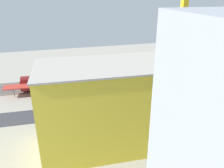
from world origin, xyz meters
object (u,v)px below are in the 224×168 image
(parked_car_0, at_px, (205,90))
(passenger_coach, at_px, (207,63))
(freight_coach_far, at_px, (46,82))
(parked_car_3, at_px, (146,97))
(street_tree_3, at_px, (95,103))
(street_tree_1, at_px, (55,111))
(tower_crane, at_px, (183,51))
(traffic_light, at_px, (60,96))
(box_truck_1, at_px, (142,106))
(parked_car_1, at_px, (184,92))
(parked_car_4, at_px, (125,100))
(street_tree_2, at_px, (132,99))
(construction_building, at_px, (110,107))
(locomotive, at_px, (169,69))
(parked_car_2, at_px, (168,95))
(street_tree_0, at_px, (72,105))
(platform_canopy_near, at_px, (95,80))
(parked_car_5, at_px, (102,102))
(box_truck_0, at_px, (86,112))

(parked_car_0, bearing_deg, passenger_coach, -127.16)
(freight_coach_far, relative_size, parked_car_3, 4.76)
(freight_coach_far, bearing_deg, street_tree_3, 116.29)
(street_tree_1, relative_size, street_tree_3, 0.86)
(tower_crane, relative_size, traffic_light, 5.54)
(tower_crane, xyz_separation_m, traffic_light, (31.68, -19.37, -17.79))
(parked_car_0, xyz_separation_m, box_truck_1, (30.52, 7.87, 0.94))
(parked_car_3, distance_m, street_tree_3, 23.46)
(parked_car_1, height_order, parked_car_4, parked_car_4)
(parked_car_1, distance_m, street_tree_2, 26.70)
(construction_building, bearing_deg, street_tree_3, -79.54)
(freight_coach_far, bearing_deg, parked_car_1, 159.69)
(parked_car_3, bearing_deg, parked_car_1, -179.17)
(locomotive, bearing_deg, freight_coach_far, 5.52)
(traffic_light, bearing_deg, box_truck_1, 160.17)
(parked_car_2, height_order, box_truck_1, box_truck_1)
(parked_car_4, height_order, box_truck_1, box_truck_1)
(box_truck_1, bearing_deg, freight_coach_far, -42.02)
(street_tree_1, bearing_deg, locomotive, -149.16)
(parked_car_2, relative_size, parked_car_3, 1.07)
(parked_car_1, distance_m, parked_car_3, 16.12)
(street_tree_0, bearing_deg, traffic_light, -73.22)
(platform_canopy_near, relative_size, parked_car_5, 14.46)
(box_truck_1, bearing_deg, parked_car_0, -165.54)
(parked_car_1, relative_size, box_truck_1, 0.45)
(parked_car_0, xyz_separation_m, construction_building, (44.87, 21.08, 9.82))
(parked_car_3, xyz_separation_m, traffic_light, (30.54, -1.36, 4.02))
(freight_coach_far, xyz_separation_m, tower_crane, (-36.12, 37.15, 19.19))
(locomotive, height_order, freight_coach_far, freight_coach_far)
(box_truck_0, height_order, street_tree_0, street_tree_0)
(parked_car_4, relative_size, box_truck_1, 0.43)
(street_tree_0, relative_size, street_tree_2, 1.15)
(traffic_light, bearing_deg, parked_car_4, 175.63)
(parked_car_2, distance_m, street_tree_1, 42.77)
(parked_car_2, relative_size, street_tree_3, 0.51)
(box_truck_0, bearing_deg, passenger_coach, -155.23)
(parked_car_5, relative_size, street_tree_0, 0.55)
(passenger_coach, distance_m, parked_car_0, 31.12)
(box_truck_0, distance_m, traffic_light, 11.06)
(parked_car_0, bearing_deg, street_tree_2, 13.55)
(box_truck_0, relative_size, street_tree_1, 1.35)
(street_tree_2, bearing_deg, street_tree_0, 0.70)
(locomotive, distance_m, freight_coach_far, 58.27)
(parked_car_5, bearing_deg, traffic_light, -3.10)
(box_truck_0, distance_m, street_tree_1, 10.18)
(freight_coach_far, distance_m, parked_car_2, 47.94)
(construction_building, relative_size, box_truck_1, 3.43)
(parked_car_2, xyz_separation_m, parked_car_5, (25.25, -0.55, 0.01))
(locomotive, distance_m, tower_crane, 52.33)
(parked_car_2, distance_m, street_tree_2, 20.07)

